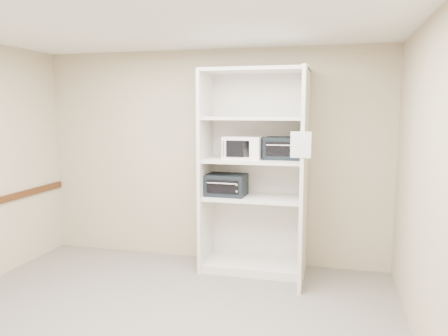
% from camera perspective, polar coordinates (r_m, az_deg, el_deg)
% --- Properties ---
extents(floor, '(4.50, 4.00, 0.01)m').
position_cam_1_polar(floor, '(4.18, -9.62, -20.22)').
color(floor, '#615A52').
rests_on(floor, ground).
extents(ceiling, '(4.50, 4.00, 0.01)m').
position_cam_1_polar(ceiling, '(3.78, -10.57, 18.99)').
color(ceiling, white).
extents(wall_back, '(4.50, 0.02, 2.70)m').
position_cam_1_polar(wall_back, '(5.62, -1.71, 1.51)').
color(wall_back, '#BEAB8A').
rests_on(wall_back, ground).
extents(wall_right, '(0.02, 4.00, 2.70)m').
position_cam_1_polar(wall_right, '(3.50, 25.87, -2.95)').
color(wall_right, '#BEAB8A').
rests_on(wall_right, ground).
extents(shelving_unit, '(1.24, 0.92, 2.42)m').
position_cam_1_polar(shelving_unit, '(5.21, 4.46, -1.41)').
color(shelving_unit, silver).
rests_on(shelving_unit, floor).
extents(microwave, '(0.45, 0.34, 0.26)m').
position_cam_1_polar(microwave, '(5.17, 2.52, 2.68)').
color(microwave, white).
rests_on(microwave, shelving_unit).
extents(toaster_oven_upper, '(0.46, 0.35, 0.26)m').
position_cam_1_polar(toaster_oven_upper, '(5.18, 7.82, 2.59)').
color(toaster_oven_upper, black).
rests_on(toaster_oven_upper, shelving_unit).
extents(toaster_oven_lower, '(0.48, 0.37, 0.26)m').
position_cam_1_polar(toaster_oven_lower, '(5.27, 0.34, -2.20)').
color(toaster_oven_lower, black).
rests_on(toaster_oven_lower, shelving_unit).
extents(paper_sign, '(0.20, 0.02, 0.26)m').
position_cam_1_polar(paper_sign, '(4.47, 9.99, 3.00)').
color(paper_sign, white).
rests_on(paper_sign, shelving_unit).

